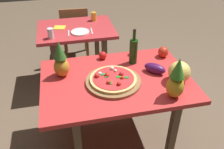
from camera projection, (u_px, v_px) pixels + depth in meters
The scene contains 20 objects.
ground_plane at pixel (116, 138), 2.58m from camera, with size 10.00×10.00×0.00m, color brown.
display_table at pixel (116, 87), 2.20m from camera, with size 1.31×0.91×0.77m.
background_table at pixel (77, 37), 3.13m from camera, with size 0.95×0.71×0.77m.
dining_chair at pixel (75, 30), 3.69m from camera, with size 0.42×0.42×0.85m.
pizza_board at pixel (113, 81), 2.09m from camera, with size 0.47×0.47×0.03m, color olive.
pizza at pixel (113, 79), 2.08m from camera, with size 0.40×0.40×0.06m.
wine_bottle at pixel (133, 51), 2.30m from camera, with size 0.08×0.08×0.35m.
pineapple_left at pixel (61, 61), 2.10m from camera, with size 0.13×0.13×0.34m.
pineapple_right at pixel (176, 80), 1.86m from camera, with size 0.14×0.14×0.35m.
melon at pixel (179, 72), 2.06m from camera, with size 0.19×0.19×0.19m, color #E9CB5F.
bell_pepper at pixel (163, 52), 2.44m from camera, with size 0.10×0.10×0.11m, color red.
eggplant at pixel (155, 68), 2.20m from camera, with size 0.20×0.09×0.09m, color #46144E.
tomato_at_corner at pixel (133, 52), 2.48m from camera, with size 0.07×0.07×0.07m, color red.
tomato_by_bottle at pixel (103, 55), 2.41m from camera, with size 0.08×0.08×0.08m, color red.
drinking_glass_juice at pixel (94, 16), 3.23m from camera, with size 0.07×0.07×0.11m, color gold.
drinking_glass_water at pixel (51, 33), 2.78m from camera, with size 0.07×0.07×0.12m, color silver.
dinner_plate at pixel (80, 32), 2.94m from camera, with size 0.22×0.22×0.02m, color white.
fork_utensil at pixel (69, 33), 2.91m from camera, with size 0.02×0.18×0.01m, color silver.
knife_utensil at pixel (92, 31), 2.96m from camera, with size 0.02×0.18×0.01m, color silver.
napkin_folded at pixel (60, 27), 3.06m from camera, with size 0.14×0.12×0.01m, color yellow.
Camera 1 is at (-0.42, -1.70, 2.01)m, focal length 39.07 mm.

